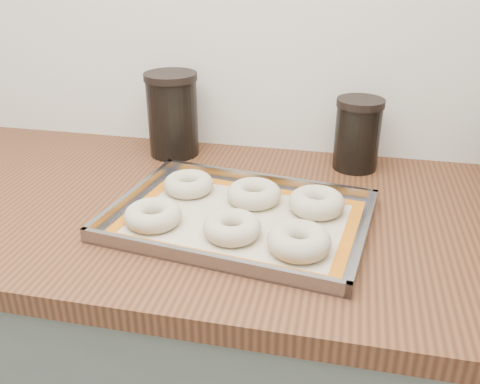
% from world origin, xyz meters
% --- Properties ---
extents(countertop, '(3.06, 0.68, 0.04)m').
position_xyz_m(countertop, '(0.00, 1.68, 0.88)').
color(countertop, '#5A321B').
rests_on(countertop, cabinet).
extents(baking_tray, '(0.50, 0.39, 0.03)m').
position_xyz_m(baking_tray, '(-0.24, 1.62, 0.91)').
color(baking_tray, gray).
rests_on(baking_tray, countertop).
extents(baking_mat, '(0.45, 0.34, 0.00)m').
position_xyz_m(baking_mat, '(-0.24, 1.62, 0.90)').
color(baking_mat, '#C6B793').
rests_on(baking_mat, baking_tray).
extents(bagel_front_left, '(0.14, 0.14, 0.04)m').
position_xyz_m(bagel_front_left, '(-0.39, 1.57, 0.92)').
color(bagel_front_left, beige).
rests_on(bagel_front_left, baking_mat).
extents(bagel_front_mid, '(0.11, 0.11, 0.04)m').
position_xyz_m(bagel_front_mid, '(-0.24, 1.55, 0.92)').
color(bagel_front_mid, beige).
rests_on(bagel_front_mid, baking_mat).
extents(bagel_front_right, '(0.12, 0.12, 0.04)m').
position_xyz_m(bagel_front_right, '(-0.12, 1.53, 0.92)').
color(bagel_front_right, beige).
rests_on(bagel_front_right, baking_mat).
extents(bagel_back_left, '(0.13, 0.13, 0.03)m').
position_xyz_m(bagel_back_left, '(-0.36, 1.71, 0.92)').
color(bagel_back_left, beige).
rests_on(bagel_back_left, baking_mat).
extents(bagel_back_mid, '(0.11, 0.11, 0.04)m').
position_xyz_m(bagel_back_mid, '(-0.22, 1.69, 0.92)').
color(bagel_back_mid, beige).
rests_on(bagel_back_mid, baking_mat).
extents(bagel_back_right, '(0.11, 0.11, 0.04)m').
position_xyz_m(bagel_back_right, '(-0.10, 1.68, 0.92)').
color(bagel_back_right, beige).
rests_on(bagel_back_right, baking_mat).
extents(canister_left, '(0.12, 0.12, 0.20)m').
position_xyz_m(canister_left, '(-0.46, 1.91, 1.00)').
color(canister_left, black).
rests_on(canister_left, countertop).
extents(canister_mid, '(0.10, 0.10, 0.16)m').
position_xyz_m(canister_mid, '(-0.03, 1.92, 0.98)').
color(canister_mid, black).
rests_on(canister_mid, countertop).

